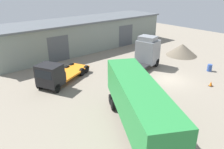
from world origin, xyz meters
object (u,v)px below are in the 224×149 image
(flatbed_truck_black, at_px, (56,74))
(tractor_unit_grey, at_px, (146,53))
(container_trailer_green, at_px, (138,102))
(gravel_pile, at_px, (182,50))
(traffic_cone, at_px, (211,84))
(oil_drum, at_px, (210,68))

(flatbed_truck_black, bearing_deg, tractor_unit_grey, 142.61)
(tractor_unit_grey, xyz_separation_m, flatbed_truck_black, (-11.48, 2.45, -0.63))
(tractor_unit_grey, bearing_deg, flatbed_truck_black, 153.25)
(container_trailer_green, height_order, flatbed_truck_black, container_trailer_green)
(container_trailer_green, bearing_deg, flatbed_truck_black, -146.72)
(gravel_pile, xyz_separation_m, traffic_cone, (-7.10, -8.27, -0.64))
(gravel_pile, distance_m, traffic_cone, 10.92)
(container_trailer_green, bearing_deg, tractor_unit_grey, 158.76)
(gravel_pile, relative_size, traffic_cone, 8.44)
(oil_drum, bearing_deg, flatbed_truck_black, 152.42)
(container_trailer_green, relative_size, flatbed_truck_black, 1.43)
(gravel_pile, distance_m, oil_drum, 6.74)
(oil_drum, bearing_deg, gravel_pile, 63.27)
(flatbed_truck_black, bearing_deg, oil_drum, 127.09)
(container_trailer_green, xyz_separation_m, flatbed_truck_black, (-0.69, 11.19, -1.27))
(traffic_cone, bearing_deg, tractor_unit_grey, 96.94)
(flatbed_truck_black, xyz_separation_m, traffic_cone, (12.51, -10.93, -1.04))
(flatbed_truck_black, relative_size, gravel_pile, 1.57)
(tractor_unit_grey, distance_m, traffic_cone, 8.70)
(container_trailer_green, bearing_deg, traffic_cone, 121.05)
(tractor_unit_grey, relative_size, traffic_cone, 12.56)
(tractor_unit_grey, distance_m, container_trailer_green, 13.90)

